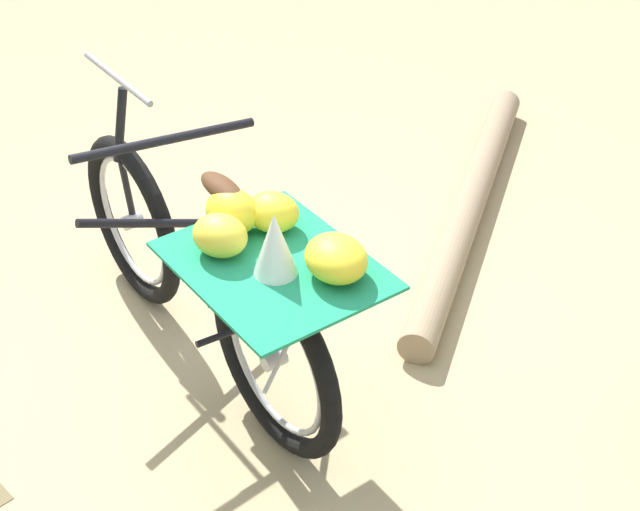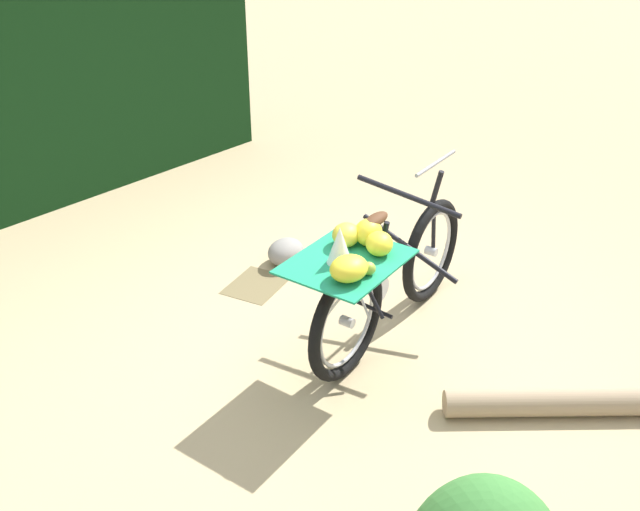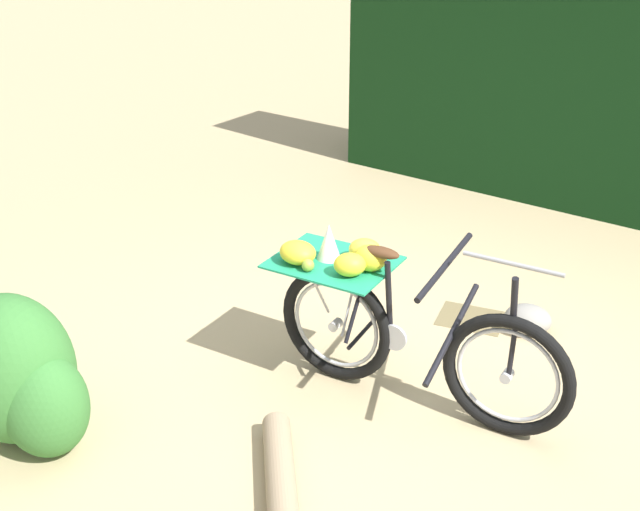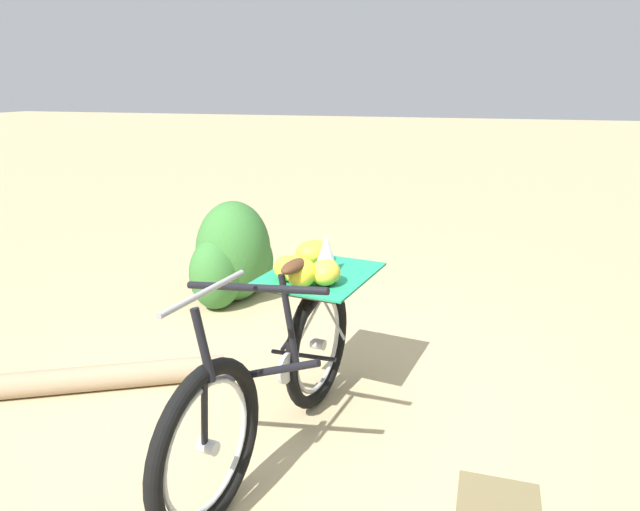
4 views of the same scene
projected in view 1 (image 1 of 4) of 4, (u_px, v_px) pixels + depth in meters
ground_plane at (194, 425)px, 3.53m from camera, size 60.00×60.00×0.00m
bicycle at (213, 272)px, 3.46m from camera, size 1.80×0.78×1.03m
fallen_log at (469, 203)px, 4.61m from camera, size 1.17×2.04×0.15m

